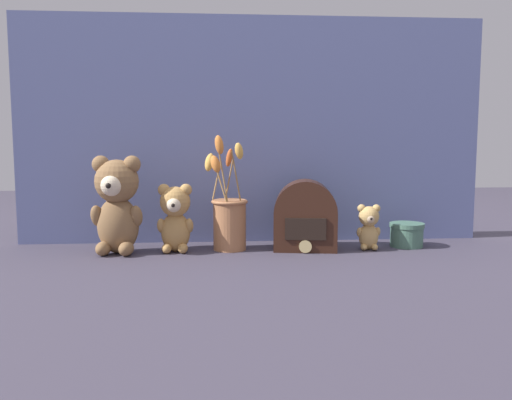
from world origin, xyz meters
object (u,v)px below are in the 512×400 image
Objects in this scene: teddy_bear_medium at (175,217)px; teddy_bear_small at (368,226)px; decorative_tin_tall at (407,235)px; flower_vase at (229,217)px; vintage_radio at (305,218)px; teddy_bear_large at (117,203)px.

teddy_bear_small is (0.57, -0.01, -0.03)m from teddy_bear_medium.
teddy_bear_medium is 0.71m from decorative_tin_tall.
flower_vase reaches higher than decorative_tin_tall.
teddy_bear_small is 0.65× the size of vintage_radio.
teddy_bear_large is 0.55m from vintage_radio.
decorative_tin_tall is (0.13, 0.03, -0.03)m from teddy_bear_small.
flower_vase is at bearing 178.05° from vintage_radio.
decorative_tin_tall is (0.32, 0.01, -0.06)m from vintage_radio.
teddy_bear_small is 0.19m from vintage_radio.
teddy_bear_large is at bearing -177.81° from vintage_radio.
teddy_bear_small is (0.74, 0.00, -0.08)m from teddy_bear_large.
teddy_bear_large is 0.33m from flower_vase.
teddy_bear_small is at bearing -0.96° from teddy_bear_medium.
decorative_tin_tall is at bearing 0.63° from flower_vase.
vintage_radio reaches higher than teddy_bear_small.
teddy_bear_medium is 0.16m from flower_vase.
flower_vase is 0.55m from decorative_tin_tall.
teddy_bear_large is at bearing -176.18° from teddy_bear_medium.
vintage_radio is (-0.19, 0.02, 0.02)m from teddy_bear_small.
decorative_tin_tall is at bearing 2.48° from vintage_radio.
teddy_bear_medium is 1.90× the size of decorative_tin_tall.
teddy_bear_medium is at bearing -178.06° from decorative_tin_tall.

